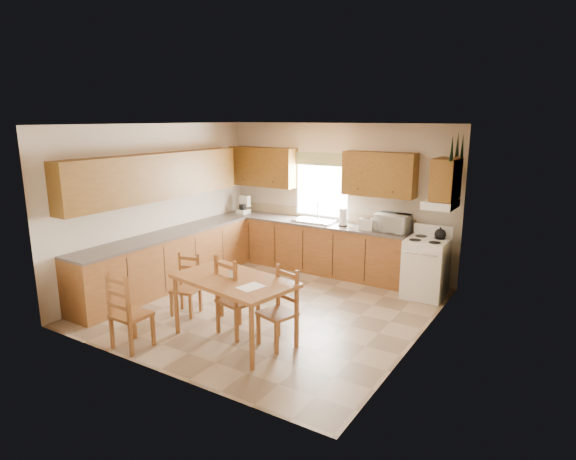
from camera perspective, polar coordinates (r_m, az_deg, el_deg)
The scene contains 35 objects.
floor at distance 7.39m, azimuth -2.25°, elevation -9.03°, with size 4.50×4.50×0.00m, color gray.
ceiling at distance 6.84m, azimuth -2.45°, elevation 12.40°, with size 4.50×4.50×0.00m, color brown.
wall_left at distance 8.44m, azimuth -15.09°, elevation 2.89°, with size 4.50×4.50×0.00m, color beige.
wall_right at distance 6.05m, azimuth 15.57°, elevation -1.11°, with size 4.50×4.50×0.00m, color beige.
wall_back at distance 8.91m, azimuth 5.84°, elevation 3.80°, with size 4.50×4.50×0.00m, color beige.
wall_front at distance 5.34m, azimuth -16.07°, elevation -3.01°, with size 4.50×4.50×0.00m, color beige.
lower_cab_back at distance 9.01m, azimuth 2.72°, elevation -1.96°, with size 3.75×0.60×0.88m, color brown.
lower_cab_left at distance 8.34m, azimuth -14.05°, elevation -3.61°, with size 0.60×3.60×0.88m, color brown.
counter_back at distance 8.90m, azimuth 2.75°, elevation 0.90°, with size 3.75×0.63×0.04m, color #584F4A.
counter_left at distance 8.22m, azimuth -14.23°, elevation -0.54°, with size 0.63×3.60×0.04m, color #584F4A.
backsplash at distance 9.13m, azimuth 3.65°, elevation 1.90°, with size 3.75×0.01×0.18m, color tan.
upper_cab_back_left at distance 9.48m, azimuth -3.03°, elevation 7.49°, with size 1.41×0.33×0.75m, color brown.
upper_cab_back_right at distance 8.35m, azimuth 10.76°, elevation 6.51°, with size 1.25×0.33×0.75m, color brown.
upper_cab_left at distance 8.15m, azimuth -15.27°, elevation 6.12°, with size 0.33×3.60×0.75m, color brown.
upper_cab_stove at distance 7.57m, azimuth 18.21°, elevation 5.75°, with size 0.33×0.62×0.62m, color brown.
range_hood at distance 7.63m, azimuth 17.64°, elevation 2.96°, with size 0.44×0.62×0.12m, color silver.
window_frame at distance 8.99m, azimuth 4.06°, elevation 5.21°, with size 1.13×0.02×1.18m, color silver.
window_pane at distance 8.98m, azimuth 4.05°, elevation 5.20°, with size 1.05×0.01×1.10m, color white.
window_valance at distance 8.91m, azimuth 4.02°, elevation 8.37°, with size 1.19×0.01×0.24m, color #3F5A29.
sink_basin at distance 8.86m, azimuth 3.18°, elevation 1.10°, with size 0.75×0.45×0.04m, color silver.
pine_decal_a at distance 7.18m, azimuth 18.87°, elevation 9.20°, with size 0.22×0.22×0.36m, color black.
pine_decal_b at distance 7.49m, azimuth 19.47°, elevation 9.60°, with size 0.22×0.22×0.36m, color black.
pine_decal_c at distance 7.81m, azimuth 19.98°, elevation 9.38°, with size 0.22×0.22×0.36m, color black.
stove at distance 7.94m, azimuth 15.99°, elevation -4.43°, with size 0.62×0.64×0.92m, color silver.
coffeemaker at distance 9.66m, azimuth -5.33°, elevation 2.97°, with size 0.20×0.24×0.34m, color silver.
paper_towel at distance 8.55m, azimuth 6.53°, elevation 1.51°, with size 0.13×0.13×0.31m, color white.
toaster at distance 8.31m, azimuth 9.27°, elevation 0.68°, with size 0.24×0.15×0.19m, color silver.
microwave at distance 8.23m, azimuth 12.34°, elevation 0.82°, with size 0.51×0.37×0.31m, color silver.
dining_table at distance 6.23m, azimuth -6.35°, elevation -9.34°, with size 1.55×0.88×0.83m, color brown.
chair_near_left at distance 6.28m, azimuth -18.13°, elevation -8.96°, with size 0.42×0.40×0.99m, color brown.
chair_near_right at distance 6.36m, azimuth -6.01°, elevation -7.70°, with size 0.45×0.43×1.06m, color brown.
chair_far_left at distance 7.13m, azimuth -12.06°, elevation -6.45°, with size 0.36×0.35×0.87m, color brown.
chair_far_right at distance 6.04m, azimuth -1.27°, elevation -9.26°, with size 0.41×0.39×0.98m, color brown.
table_paper at distance 5.77m, azimuth -4.42°, elevation -6.74°, with size 0.23×0.30×0.00m, color white.
table_card at distance 6.09m, azimuth -6.58°, elevation -5.06°, with size 0.10×0.02×0.13m, color white.
Camera 1 is at (3.86, -5.65, 2.79)m, focal length 30.00 mm.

